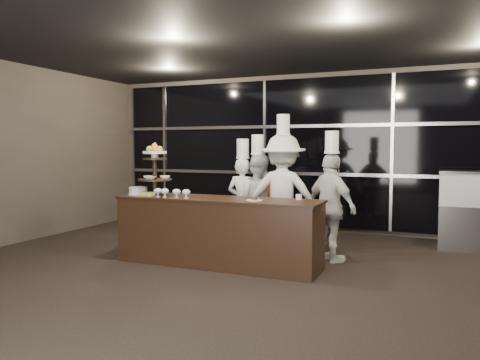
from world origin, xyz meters
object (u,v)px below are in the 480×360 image
at_px(chef_a, 243,201).
at_px(chef_c, 283,194).
at_px(layer_cake, 138,191).
at_px(chef_b, 258,201).
at_px(buffet_counter, 218,231).
at_px(chef_d, 331,206).
at_px(display_stand, 155,166).

height_order(chef_a, chef_c, chef_c).
height_order(layer_cake, chef_b, chef_b).
relative_size(buffet_counter, chef_d, 1.55).
bearing_deg(chef_b, chef_d, -15.38).
bearing_deg(buffet_counter, chef_b, 82.36).
relative_size(buffet_counter, chef_b, 1.58).
bearing_deg(chef_a, chef_b, 0.13).
bearing_deg(chef_a, chef_d, -12.86).
height_order(layer_cake, chef_a, chef_a).
height_order(chef_a, chef_b, chef_b).
relative_size(buffet_counter, chef_c, 1.36).
distance_m(display_stand, chef_b, 1.70).
bearing_deg(buffet_counter, display_stand, -179.99).
bearing_deg(chef_d, display_stand, -161.92).
distance_m(display_stand, chef_d, 2.56).
relative_size(chef_b, chef_d, 0.98).
distance_m(buffet_counter, layer_cake, 1.36).
height_order(buffet_counter, chef_d, chef_d).
height_order(layer_cake, chef_d, chef_d).
distance_m(layer_cake, chef_a, 1.65).
height_order(chef_b, chef_c, chef_c).
height_order(buffet_counter, chef_a, chef_a).
distance_m(buffet_counter, chef_c, 1.22).
distance_m(chef_c, chef_d, 0.80).
bearing_deg(layer_cake, chef_c, 28.47).
bearing_deg(buffet_counter, chef_c, 57.59).
distance_m(buffet_counter, chef_b, 1.16).
bearing_deg(chef_b, buffet_counter, -97.64).
xyz_separation_m(buffet_counter, display_stand, (-1.00, -0.00, 0.87)).
distance_m(layer_cake, chef_c, 2.13).
distance_m(buffet_counter, chef_d, 1.61).
height_order(chef_b, chef_d, chef_d).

